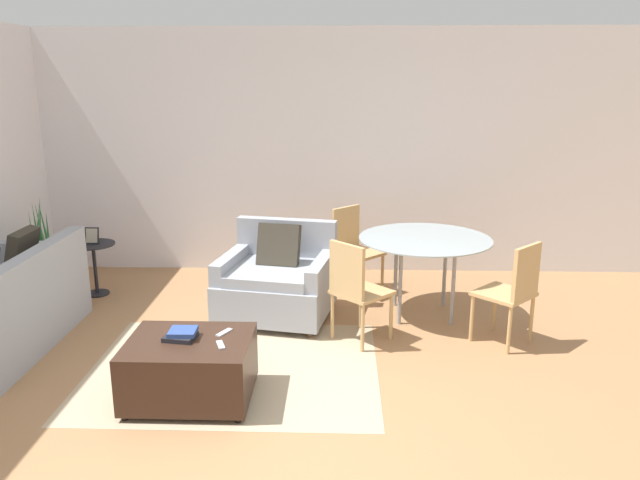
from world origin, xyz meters
The scene contains 16 objects.
ground_plane centered at (0.00, 0.00, 0.00)m, with size 20.00×20.00×0.00m, color #A3754C.
wall_back centered at (0.00, 3.48, 1.38)m, with size 12.00×0.06×2.75m.
area_rug centered at (-0.40, 0.85, 0.00)m, with size 2.25×1.80×0.01m.
couch centered at (-2.43, 1.19, 0.31)m, with size 0.95×1.71×0.93m.
armchair centered at (-0.17, 1.97, 0.34)m, with size 1.15×1.09×0.89m.
ottoman centered at (-0.62, 0.37, 0.24)m, with size 0.86×0.70×0.45m.
book_stack centered at (-0.68, 0.40, 0.48)m, with size 0.23×0.21×0.06m.
tv_remote_primary centered at (-0.40, 0.50, 0.45)m, with size 0.11×0.15×0.01m.
tv_remote_secondary centered at (-0.39, 0.29, 0.45)m, with size 0.09×0.14×0.01m.
potted_plant centered at (-2.69, 2.52, 0.25)m, with size 0.38×0.38×1.03m.
side_table centered at (-2.13, 2.51, 0.39)m, with size 0.44×0.44×0.55m.
picture_frame centered at (-2.13, 2.51, 0.64)m, with size 0.14×0.07×0.17m.
dining_table centered at (1.22, 2.04, 0.69)m, with size 1.24×1.24×0.76m.
dining_chair_near_left centered at (0.56, 1.38, 0.52)m, with size 0.59×0.59×0.90m.
dining_chair_near_right centered at (1.88, 1.38, 0.52)m, with size 0.59×0.59×0.90m.
dining_chair_far_left centered at (0.56, 2.71, 0.52)m, with size 0.59×0.59×0.90m.
Camera 1 is at (0.43, -3.61, 2.25)m, focal length 35.00 mm.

